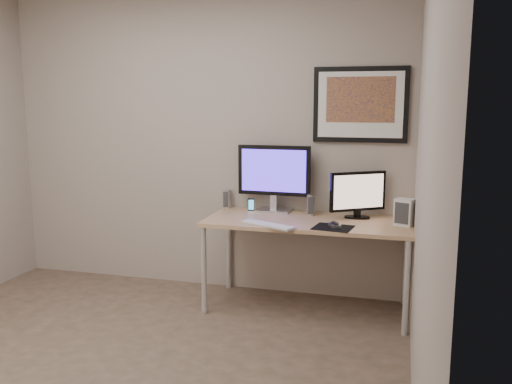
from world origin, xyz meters
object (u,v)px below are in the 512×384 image
speaker_left (228,199)px  desk (308,228)px  monitor_large (274,175)px  speaker_right (311,205)px  monitor_tv (358,193)px  phone_dock (251,205)px  keyboard (268,225)px  fan_unit (404,212)px  framed_art (360,105)px

speaker_left → desk: bearing=-7.9°
monitor_large → speaker_right: monitor_large is taller
monitor_tv → phone_dock: (-0.87, -0.00, -0.14)m
keyboard → speaker_right: bearing=86.5°
phone_dock → desk: bearing=-33.0°
phone_dock → fan_unit: size_ratio=0.59×
desk → monitor_tv: size_ratio=3.87×
framed_art → monitor_large: framed_art is taller
desk → phone_dock: bearing=162.6°
phone_dock → framed_art: bearing=-4.2°
speaker_left → speaker_right: speaker_right is taller
speaker_left → framed_art: bearing=15.2°
monitor_large → speaker_left: monitor_large is taller
phone_dock → keyboard: bearing=-75.7°
monitor_large → speaker_right: bearing=-8.1°
framed_art → fan_unit: framed_art is taller
speaker_right → speaker_left: bearing=156.7°
monitor_large → monitor_tv: monitor_large is taller
desk → fan_unit: bearing=0.0°
phone_dock → monitor_tv: bearing=-15.5°
desk → speaker_left: (-0.76, 0.29, 0.15)m
framed_art → keyboard: framed_art is taller
framed_art → monitor_tv: (0.02, -0.17, -0.69)m
monitor_tv → keyboard: monitor_tv is taller
speaker_left → speaker_right: size_ratio=0.95×
monitor_tv → phone_dock: monitor_tv is taller
monitor_tv → fan_unit: (0.36, -0.16, -0.10)m
framed_art → phone_dock: bearing=-168.7°
monitor_large → keyboard: bearing=-80.5°
framed_art → speaker_right: (-0.36, -0.14, -0.81)m
desk → framed_art: (0.35, 0.33, 0.96)m
desk → monitor_large: bearing=144.2°
speaker_left → phone_dock: (0.25, -0.13, -0.02)m
speaker_left → keyboard: speaker_left is taller
desk → keyboard: size_ratio=3.53×
desk → keyboard: (-0.26, -0.28, 0.07)m
speaker_right → keyboard: (-0.25, -0.47, -0.08)m
desk → keyboard: 0.39m
speaker_right → keyboard: speaker_right is taller
desk → speaker_left: 0.83m
phone_dock → keyboard: size_ratio=0.26×
speaker_left → speaker_right: 0.75m
monitor_large → phone_dock: monitor_large is taller
monitor_tv → fan_unit: 0.40m
monitor_tv → speaker_left: monitor_tv is taller
keyboard → fan_unit: 1.02m
monitor_large → phone_dock: size_ratio=5.13×
speaker_right → fan_unit: bearing=-29.5°
keyboard → phone_dock: bearing=144.0°
framed_art → fan_unit: (0.37, -0.33, -0.79)m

